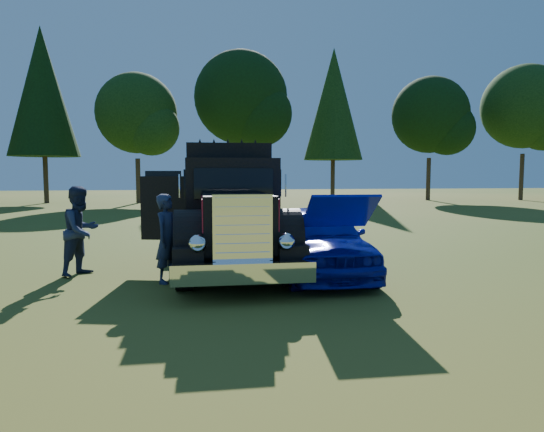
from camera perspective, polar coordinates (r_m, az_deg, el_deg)
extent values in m
plane|color=#2A4D16|center=(9.23, -11.93, -9.27)|extent=(120.00, 120.00, 0.00)
cylinder|color=#2D2116|center=(41.09, -25.09, 4.64)|extent=(0.36, 0.36, 4.68)
cone|color=black|center=(41.55, -25.41, 13.09)|extent=(5.20, 5.20, 9.75)
cylinder|color=#2D2116|center=(38.71, -15.46, 4.01)|extent=(0.36, 0.36, 3.42)
sphere|color=black|center=(38.97, -15.64, 11.57)|extent=(6.08, 6.08, 6.08)
sphere|color=black|center=(37.98, -14.01, 10.05)|extent=(4.18, 4.18, 4.18)
cylinder|color=#2D2116|center=(39.09, -3.62, 4.71)|extent=(0.36, 0.36, 4.14)
sphere|color=black|center=(39.55, -3.67, 13.75)|extent=(7.36, 7.36, 7.36)
sphere|color=black|center=(38.60, -1.45, 11.91)|extent=(5.06, 5.06, 5.06)
cylinder|color=#2D2116|center=(42.03, 7.16, 4.95)|extent=(0.36, 0.36, 4.50)
cone|color=black|center=(42.43, 7.25, 12.91)|extent=(5.00, 5.00, 9.38)
cylinder|color=#2D2116|center=(43.53, 17.91, 4.16)|extent=(0.36, 0.36, 3.60)
sphere|color=black|center=(43.81, 18.11, 11.23)|extent=(6.40, 6.40, 6.40)
sphere|color=black|center=(43.53, 19.98, 9.63)|extent=(4.40, 4.40, 4.40)
cylinder|color=#2D2116|center=(46.83, 27.29, 4.11)|extent=(0.36, 0.36, 3.96)
sphere|color=black|center=(47.17, 27.58, 11.33)|extent=(7.04, 7.04, 7.04)
cylinder|color=black|center=(9.59, -10.31, -5.34)|extent=(0.32, 1.10, 1.10)
cylinder|color=black|center=(9.76, 2.16, -5.08)|extent=(0.32, 1.10, 1.10)
cylinder|color=black|center=(14.34, -9.78, -1.91)|extent=(0.32, 1.10, 1.10)
cylinder|color=black|center=(14.45, -1.43, -1.79)|extent=(0.32, 1.10, 1.10)
cylinder|color=black|center=(14.34, -8.46, -1.90)|extent=(0.32, 1.10, 1.10)
cylinder|color=black|center=(14.42, -2.73, -1.81)|extent=(0.32, 1.10, 1.10)
cube|color=black|center=(12.17, -5.03, -2.75)|extent=(1.60, 6.40, 0.28)
cube|color=white|center=(8.40, -3.32, -6.74)|extent=(2.50, 0.22, 0.36)
cube|color=white|center=(8.58, -3.53, -1.76)|extent=(1.05, 0.30, 1.30)
cube|color=black|center=(9.61, -4.10, -0.73)|extent=(1.35, 1.80, 1.10)
cube|color=maroon|center=(9.57, -8.23, 0.40)|extent=(0.02, 1.80, 0.60)
cube|color=maroon|center=(9.68, -0.03, 0.51)|extent=(0.02, 1.80, 0.60)
cylinder|color=black|center=(9.53, -9.75, -2.96)|extent=(0.55, 1.24, 1.24)
cylinder|color=black|center=(9.68, 1.58, -2.77)|extent=(0.55, 1.24, 1.24)
sphere|color=white|center=(8.50, -8.73, -3.23)|extent=(0.32, 0.32, 0.32)
sphere|color=white|center=(8.64, 1.68, -3.04)|extent=(0.32, 0.32, 0.32)
cube|color=black|center=(11.14, -4.75, 1.34)|extent=(2.05, 1.30, 2.10)
cube|color=black|center=(10.45, -4.51, 3.84)|extent=(1.70, 0.05, 0.65)
cube|color=black|center=(12.42, -5.17, 2.64)|extent=(2.05, 1.30, 2.50)
cube|color=black|center=(14.12, -5.56, -0.34)|extent=(2.00, 2.00, 0.35)
cube|color=black|center=(11.67, -12.62, 0.91)|extent=(1.08, 0.31, 1.50)
cube|color=maroon|center=(11.73, -12.64, 0.19)|extent=(0.83, 0.21, 0.75)
imported|color=#100694|center=(10.92, 5.33, -2.78)|extent=(1.89, 4.62, 1.57)
cube|color=#100694|center=(9.22, 8.01, 0.54)|extent=(1.31, 0.94, 0.67)
imported|color=#21344D|center=(10.25, -12.19, -2.60)|extent=(0.70, 0.80, 1.85)
imported|color=#1B2C41|center=(11.58, -21.55, -1.63)|extent=(1.14, 1.22, 1.98)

